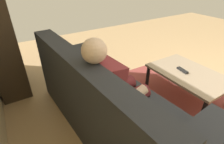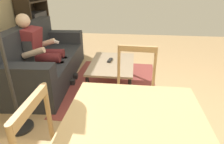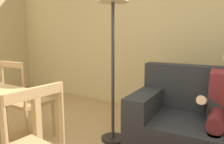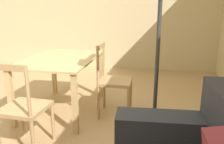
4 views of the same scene
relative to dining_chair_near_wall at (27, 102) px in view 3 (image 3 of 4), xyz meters
name	(u,v)px [view 3 (image 3 of 4)]	position (x,y,z in m)	size (l,w,h in m)	color
wall_back	(168,34)	(1.03, 1.90, 0.81)	(7.12, 0.12, 2.56)	#D1BC8C
dining_chair_near_wall	(27,102)	(0.00, 0.00, 0.00)	(0.43, 0.43, 0.97)	tan
floor_lamp	(113,6)	(0.85, 0.56, 1.09)	(0.36, 0.36, 1.85)	black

